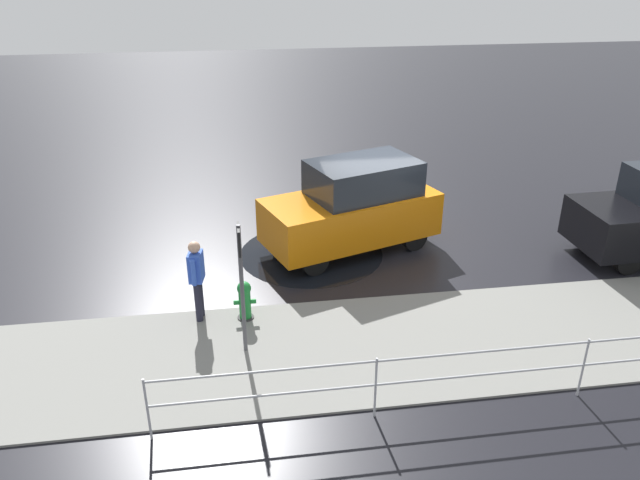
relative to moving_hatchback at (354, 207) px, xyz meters
name	(u,v)px	position (x,y,z in m)	size (l,w,h in m)	color
ground_plane	(379,241)	(-0.69, -0.27, -1.03)	(60.00, 60.00, 0.00)	black
kerb_strip	(434,341)	(-0.69, 3.93, -1.01)	(24.00, 3.20, 0.04)	slate
moving_hatchback	(354,207)	(0.00, 0.00, 0.00)	(4.24, 2.89, 2.06)	orange
fire_hydrant	(245,301)	(2.58, 2.72, -0.63)	(0.42, 0.31, 0.80)	#197A2D
pedestrian	(197,275)	(3.42, 2.59, -0.07)	(0.29, 0.56, 1.62)	blue
metal_railing	(483,366)	(-0.84, 5.66, -0.29)	(9.78, 0.04, 1.05)	#B7BABF
sign_post	(241,271)	(2.62, 3.74, 0.55)	(0.07, 0.44, 2.40)	#4C4C51
puddle_patch	(311,253)	(1.00, 0.15, -1.02)	(3.26, 3.26, 0.01)	black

